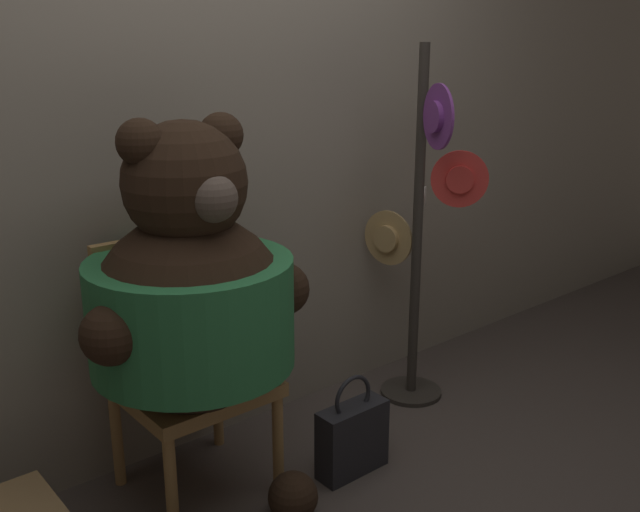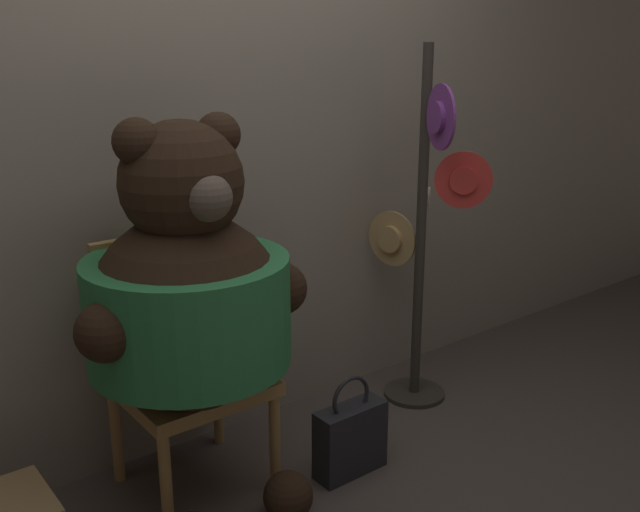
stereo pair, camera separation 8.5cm
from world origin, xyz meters
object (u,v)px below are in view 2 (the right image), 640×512
object	(u,v)px
teddy_bear	(189,298)
handbag_on_ground	(350,437)
chair	(180,356)
hat_display_rack	(423,234)

from	to	relation	value
teddy_bear	handbag_on_ground	distance (m)	0.84
chair	hat_display_rack	xyz separation A→B (m)	(1.14, -0.09, 0.29)
teddy_bear	handbag_on_ground	xyz separation A→B (m)	(0.53, -0.21, -0.61)
chair	handbag_on_ground	bearing A→B (deg)	-36.72
teddy_bear	hat_display_rack	world-z (taller)	hat_display_rack
chair	teddy_bear	distance (m)	0.32
hat_display_rack	handbag_on_ground	bearing A→B (deg)	-156.48
chair	teddy_bear	xyz separation A→B (m)	(-0.03, -0.16, 0.28)
teddy_bear	hat_display_rack	distance (m)	1.17
teddy_bear	handbag_on_ground	bearing A→B (deg)	-21.73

